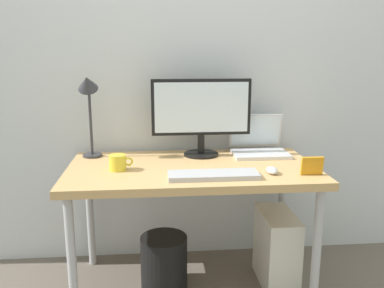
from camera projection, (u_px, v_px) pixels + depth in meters
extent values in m
plane|color=#665B51|center=(192.00, 284.00, 2.36)|extent=(6.00, 6.00, 0.00)
cube|color=silver|center=(186.00, 51.00, 2.46)|extent=(4.40, 0.04, 2.60)
cube|color=tan|center=(192.00, 170.00, 2.20)|extent=(1.31, 0.70, 0.04)
cylinder|color=#B2B2B7|center=(72.00, 262.00, 1.95)|extent=(0.04, 0.04, 0.66)
cylinder|color=#B2B2B7|center=(317.00, 251.00, 2.05)|extent=(0.04, 0.04, 0.66)
cylinder|color=#B2B2B7|center=(90.00, 214.00, 2.51)|extent=(0.04, 0.04, 0.66)
cylinder|color=#B2B2B7|center=(281.00, 207.00, 2.62)|extent=(0.04, 0.04, 0.66)
cylinder|color=black|center=(201.00, 154.00, 2.42)|extent=(0.20, 0.20, 0.01)
cylinder|color=black|center=(201.00, 144.00, 2.40)|extent=(0.04, 0.04, 0.11)
cube|color=black|center=(201.00, 107.00, 2.36)|extent=(0.57, 0.03, 0.32)
cube|color=white|center=(202.00, 107.00, 2.34)|extent=(0.53, 0.01, 0.28)
cube|color=silver|center=(260.00, 154.00, 2.41)|extent=(0.32, 0.22, 0.02)
cube|color=silver|center=(255.00, 131.00, 2.51)|extent=(0.32, 0.06, 0.21)
cube|color=white|center=(256.00, 131.00, 2.51)|extent=(0.30, 0.04, 0.18)
cylinder|color=#333338|center=(92.00, 155.00, 2.39)|extent=(0.11, 0.11, 0.01)
cylinder|color=#333338|center=(91.00, 121.00, 2.35)|extent=(0.02, 0.02, 0.38)
cone|color=#333338|center=(87.00, 83.00, 2.26)|extent=(0.11, 0.14, 0.13)
cube|color=#B2B2B7|center=(213.00, 175.00, 2.00)|extent=(0.44, 0.14, 0.02)
ellipsoid|color=silver|center=(272.00, 170.00, 2.06)|extent=(0.06, 0.09, 0.03)
cylinder|color=yellow|center=(118.00, 163.00, 2.12)|extent=(0.09, 0.09, 0.08)
torus|color=yellow|center=(129.00, 161.00, 2.12)|extent=(0.05, 0.01, 0.05)
cube|color=orange|center=(312.00, 166.00, 2.03)|extent=(0.11, 0.03, 0.09)
cube|color=silver|center=(276.00, 249.00, 2.33)|extent=(0.18, 0.36, 0.42)
cylinder|color=black|center=(164.00, 262.00, 2.30)|extent=(0.26, 0.26, 0.30)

